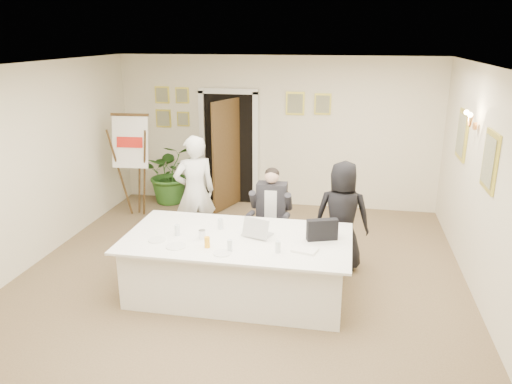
{
  "coord_description": "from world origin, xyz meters",
  "views": [
    {
      "loc": [
        1.35,
        -5.64,
        3.17
      ],
      "look_at": [
        0.17,
        0.6,
        1.14
      ],
      "focal_mm": 35.0,
      "sensor_mm": 36.0,
      "label": 1
    }
  ],
  "objects_px": {
    "potted_palm": "(171,173)",
    "oj_glass": "(207,242)",
    "conference_table": "(238,265)",
    "laptop_bag": "(322,230)",
    "steel_jug": "(202,234)",
    "standing_man": "(195,192)",
    "standing_woman": "(342,216)",
    "laptop": "(257,225)",
    "flip_chart": "(134,170)",
    "seated_man": "(271,213)",
    "paper_stack": "(305,250)"
  },
  "relations": [
    {
      "from": "standing_woman",
      "to": "oj_glass",
      "type": "xyz_separation_m",
      "value": [
        -1.53,
        -1.37,
        0.07
      ]
    },
    {
      "from": "standing_woman",
      "to": "laptop",
      "type": "distance_m",
      "value": 1.36
    },
    {
      "from": "laptop",
      "to": "standing_woman",
      "type": "bearing_deg",
      "value": 59.17
    },
    {
      "from": "laptop_bag",
      "to": "paper_stack",
      "type": "relative_size",
      "value": 1.33
    },
    {
      "from": "potted_palm",
      "to": "oj_glass",
      "type": "xyz_separation_m",
      "value": [
        1.79,
        -3.67,
        0.25
      ]
    },
    {
      "from": "paper_stack",
      "to": "potted_palm",
      "type": "bearing_deg",
      "value": 129.33
    },
    {
      "from": "conference_table",
      "to": "steel_jug",
      "type": "height_order",
      "value": "steel_jug"
    },
    {
      "from": "laptop",
      "to": "oj_glass",
      "type": "height_order",
      "value": "laptop"
    },
    {
      "from": "flip_chart",
      "to": "standing_man",
      "type": "height_order",
      "value": "flip_chart"
    },
    {
      "from": "flip_chart",
      "to": "seated_man",
      "type": "bearing_deg",
      "value": -25.66
    },
    {
      "from": "steel_jug",
      "to": "standing_man",
      "type": "bearing_deg",
      "value": 110.5
    },
    {
      "from": "paper_stack",
      "to": "oj_glass",
      "type": "distance_m",
      "value": 1.14
    },
    {
      "from": "steel_jug",
      "to": "potted_palm",
      "type": "bearing_deg",
      "value": 115.73
    },
    {
      "from": "flip_chart",
      "to": "steel_jug",
      "type": "bearing_deg",
      "value": -52.04
    },
    {
      "from": "paper_stack",
      "to": "standing_woman",
      "type": "bearing_deg",
      "value": 72.62
    },
    {
      "from": "laptop",
      "to": "paper_stack",
      "type": "xyz_separation_m",
      "value": [
        0.62,
        -0.37,
        -0.12
      ]
    },
    {
      "from": "standing_man",
      "to": "steel_jug",
      "type": "distance_m",
      "value": 1.58
    },
    {
      "from": "conference_table",
      "to": "steel_jug",
      "type": "xyz_separation_m",
      "value": [
        -0.41,
        -0.13,
        0.44
      ]
    },
    {
      "from": "standing_man",
      "to": "standing_woman",
      "type": "height_order",
      "value": "standing_man"
    },
    {
      "from": "oj_glass",
      "to": "flip_chart",
      "type": "bearing_deg",
      "value": 127.27
    },
    {
      "from": "standing_man",
      "to": "laptop_bag",
      "type": "distance_m",
      "value": 2.35
    },
    {
      "from": "flip_chart",
      "to": "laptop",
      "type": "relative_size",
      "value": 5.05
    },
    {
      "from": "laptop",
      "to": "steel_jug",
      "type": "distance_m",
      "value": 0.69
    },
    {
      "from": "flip_chart",
      "to": "paper_stack",
      "type": "height_order",
      "value": "flip_chart"
    },
    {
      "from": "flip_chart",
      "to": "paper_stack",
      "type": "distance_m",
      "value": 4.27
    },
    {
      "from": "conference_table",
      "to": "paper_stack",
      "type": "bearing_deg",
      "value": -17.05
    },
    {
      "from": "potted_palm",
      "to": "steel_jug",
      "type": "height_order",
      "value": "potted_palm"
    },
    {
      "from": "seated_man",
      "to": "steel_jug",
      "type": "height_order",
      "value": "seated_man"
    },
    {
      "from": "potted_palm",
      "to": "laptop_bag",
      "type": "relative_size",
      "value": 3.17
    },
    {
      "from": "flip_chart",
      "to": "oj_glass",
      "type": "height_order",
      "value": "flip_chart"
    },
    {
      "from": "laptop",
      "to": "oj_glass",
      "type": "distance_m",
      "value": 0.7
    },
    {
      "from": "oj_glass",
      "to": "laptop",
      "type": "bearing_deg",
      "value": 43.28
    },
    {
      "from": "seated_man",
      "to": "potted_palm",
      "type": "xyz_separation_m",
      "value": [
        -2.3,
        2.12,
        -0.09
      ]
    },
    {
      "from": "flip_chart",
      "to": "laptop",
      "type": "bearing_deg",
      "value": -41.43
    },
    {
      "from": "standing_man",
      "to": "paper_stack",
      "type": "distance_m",
      "value": 2.44
    },
    {
      "from": "laptop",
      "to": "seated_man",
      "type": "bearing_deg",
      "value": 107.72
    },
    {
      "from": "standing_woman",
      "to": "potted_palm",
      "type": "bearing_deg",
      "value": -32.63
    },
    {
      "from": "conference_table",
      "to": "standing_woman",
      "type": "height_order",
      "value": "standing_woman"
    },
    {
      "from": "laptop_bag",
      "to": "oj_glass",
      "type": "distance_m",
      "value": 1.39
    },
    {
      "from": "laptop_bag",
      "to": "standing_man",
      "type": "bearing_deg",
      "value": 128.93
    },
    {
      "from": "standing_man",
      "to": "laptop",
      "type": "relative_size",
      "value": 4.84
    },
    {
      "from": "seated_man",
      "to": "laptop_bag",
      "type": "relative_size",
      "value": 3.66
    },
    {
      "from": "seated_man",
      "to": "steel_jug",
      "type": "xyz_separation_m",
      "value": [
        -0.65,
        -1.31,
        0.15
      ]
    },
    {
      "from": "standing_woman",
      "to": "standing_man",
      "type": "bearing_deg",
      "value": -6.87
    },
    {
      "from": "paper_stack",
      "to": "laptop_bag",
      "type": "bearing_deg",
      "value": 65.15
    },
    {
      "from": "seated_man",
      "to": "paper_stack",
      "type": "distance_m",
      "value": 1.57
    },
    {
      "from": "seated_man",
      "to": "oj_glass",
      "type": "bearing_deg",
      "value": -115.7
    },
    {
      "from": "conference_table",
      "to": "laptop_bag",
      "type": "xyz_separation_m",
      "value": [
        1.03,
        0.11,
        0.51
      ]
    },
    {
      "from": "conference_table",
      "to": "steel_jug",
      "type": "bearing_deg",
      "value": -162.87
    },
    {
      "from": "laptop_bag",
      "to": "flip_chart",
      "type": "bearing_deg",
      "value": 126.68
    }
  ]
}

